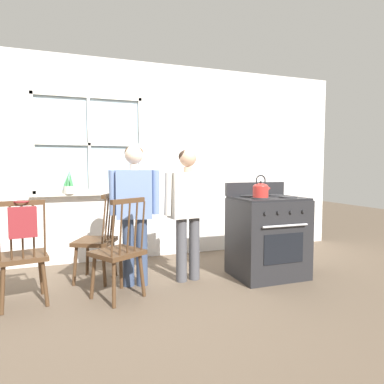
% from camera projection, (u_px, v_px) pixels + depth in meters
% --- Properties ---
extents(ground_plane, '(16.00, 16.00, 0.00)m').
position_uv_depth(ground_plane, '(162.00, 291.00, 3.51)').
color(ground_plane, brown).
extents(wall_back, '(6.40, 0.16, 2.70)m').
position_uv_depth(wall_back, '(138.00, 163.00, 4.74)').
color(wall_back, white).
rests_on(wall_back, ground_plane).
extents(chair_by_window, '(0.48, 0.47, 0.98)m').
position_uv_depth(chair_by_window, '(22.00, 257.00, 3.13)').
color(chair_by_window, '#4C331E').
rests_on(chair_by_window, ground_plane).
extents(chair_near_wall, '(0.57, 0.56, 0.98)m').
position_uv_depth(chair_near_wall, '(119.00, 253.00, 3.29)').
color(chair_near_wall, '#4C331E').
rests_on(chair_near_wall, ground_plane).
extents(chair_center_cluster, '(0.54, 0.55, 0.98)m').
position_uv_depth(chair_center_cluster, '(97.00, 241.00, 3.81)').
color(chair_center_cluster, '#4C331E').
rests_on(chair_center_cluster, ground_plane).
extents(person_elderly_left, '(0.53, 0.28, 1.50)m').
position_uv_depth(person_elderly_left, '(135.00, 202.00, 3.61)').
color(person_elderly_left, '#384766').
rests_on(person_elderly_left, ground_plane).
extents(person_teen_center, '(0.58, 0.26, 1.46)m').
position_uv_depth(person_teen_center, '(188.00, 203.00, 3.78)').
color(person_teen_center, '#4C4C51').
rests_on(person_teen_center, ground_plane).
extents(stove, '(0.79, 0.68, 1.08)m').
position_uv_depth(stove, '(267.00, 236.00, 3.97)').
color(stove, '#232326').
rests_on(stove, ground_plane).
extents(kettle, '(0.21, 0.17, 0.25)m').
position_uv_depth(kettle, '(261.00, 190.00, 3.74)').
color(kettle, red).
rests_on(kettle, stove).
extents(potted_plant, '(0.14, 0.14, 0.29)m').
position_uv_depth(potted_plant, '(69.00, 187.00, 4.37)').
color(potted_plant, beige).
rests_on(potted_plant, wall_back).
extents(handbag, '(0.23, 0.21, 0.31)m').
position_uv_depth(handbag, '(23.00, 221.00, 2.90)').
color(handbag, maroon).
rests_on(handbag, chair_by_window).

